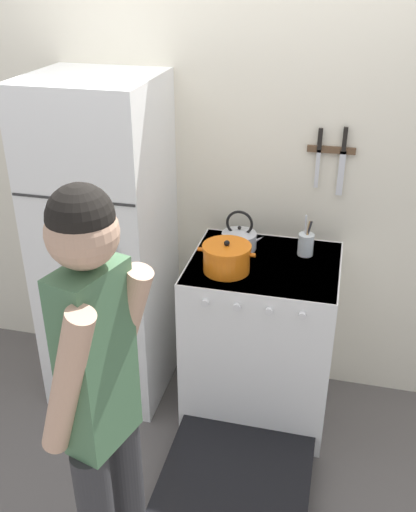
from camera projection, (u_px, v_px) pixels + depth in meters
ground_plane at (219, 362)px, 3.65m from camera, size 14.00×14.00×0.00m
wall_back at (223, 170)px, 3.08m from camera, size 10.00×0.06×2.55m
refrigerator at (106, 247)px, 3.09m from camera, size 0.63×0.64×1.81m
stove_range at (260, 343)px, 3.06m from camera, size 0.76×1.40×0.93m
dutch_oven_pot at (227, 258)px, 2.77m from camera, size 0.28×0.24×0.16m
tea_kettle at (240, 238)px, 2.99m from camera, size 0.23×0.18×0.21m
utensil_jar at (306, 244)px, 2.92m from camera, size 0.08×0.08×0.21m
person at (101, 405)px, 1.85m from camera, size 0.35×0.41×1.77m
wall_knife_strip at (332, 150)px, 2.85m from camera, size 0.24×0.03×0.36m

